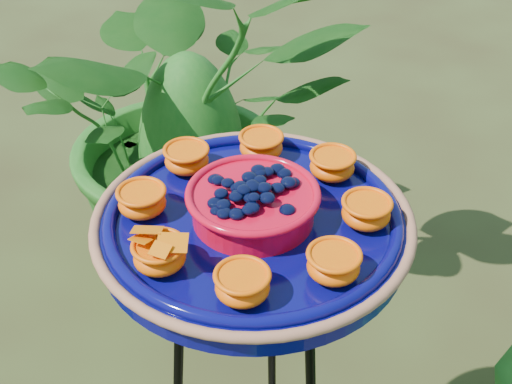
% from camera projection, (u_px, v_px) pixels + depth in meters
% --- Properties ---
extents(feeder_dish, '(0.53, 0.53, 0.10)m').
position_uv_depth(feeder_dish, '(253.00, 219.00, 0.93)').
color(feeder_dish, '#060650').
rests_on(feeder_dish, tripod_stand).
extents(shrub_back_left, '(1.12, 1.12, 0.94)m').
position_uv_depth(shrub_back_left, '(190.00, 118.00, 1.85)').
color(shrub_back_left, '#195516').
rests_on(shrub_back_left, ground).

